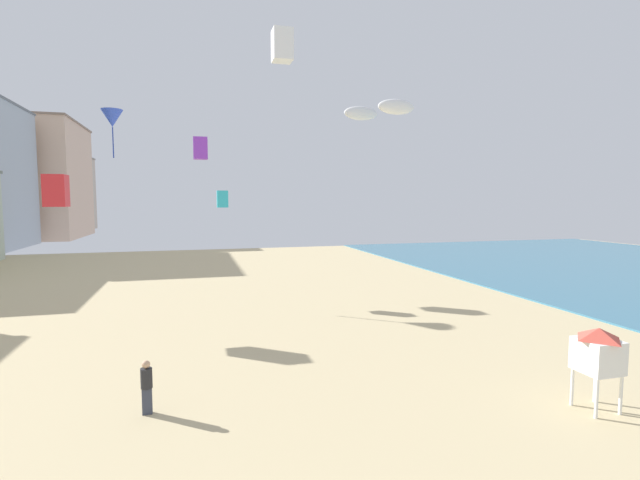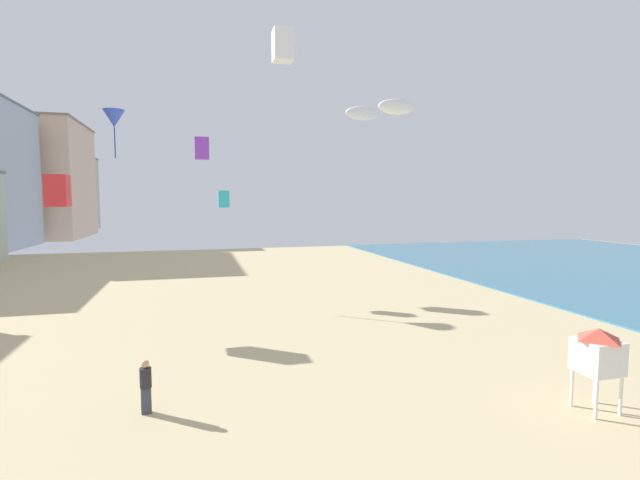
# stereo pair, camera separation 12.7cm
# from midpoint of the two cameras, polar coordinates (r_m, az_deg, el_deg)

# --- Properties ---
(boardwalk_hotel_distant) EXTENTS (17.44, 19.98, 19.71)m
(boardwalk_hotel_distant) POSITION_cam_midpoint_polar(r_m,az_deg,el_deg) (93.16, -32.28, 6.30)
(boardwalk_hotel_distant) COLOR beige
(boardwalk_hotel_distant) RESTS_ON ground
(boardwalk_hotel_furthest) EXTENTS (11.83, 15.02, 15.94)m
(boardwalk_hotel_furthest) POSITION_cam_midpoint_polar(r_m,az_deg,el_deg) (112.82, -29.20, 5.10)
(boardwalk_hotel_furthest) COLOR #C6B29E
(boardwalk_hotel_furthest) RESTS_ON ground
(kite_flyer) EXTENTS (0.34, 0.34, 1.64)m
(kite_flyer) POSITION_cam_midpoint_polar(r_m,az_deg,el_deg) (15.28, -20.54, -16.32)
(kite_flyer) COLOR #383D4C
(kite_flyer) RESTS_ON ground
(lifeguard_stand) EXTENTS (1.10, 1.10, 2.55)m
(lifeguard_stand) POSITION_cam_midpoint_polar(r_m,az_deg,el_deg) (16.54, 31.37, -11.72)
(lifeguard_stand) COLOR white
(lifeguard_stand) RESTS_ON ground
(kite_white_box) EXTENTS (0.97, 0.97, 1.53)m
(kite_white_box) POSITION_cam_midpoint_polar(r_m,az_deg,el_deg) (24.79, -4.47, 22.89)
(kite_white_box) COLOR white
(kite_red_box) EXTENTS (1.02, 1.02, 1.60)m
(kite_red_box) POSITION_cam_midpoint_polar(r_m,az_deg,el_deg) (26.62, -29.63, 5.33)
(kite_red_box) COLOR red
(kite_white_parafoil) EXTENTS (2.76, 0.77, 1.07)m
(kite_white_parafoil) POSITION_cam_midpoint_polar(r_m,az_deg,el_deg) (37.29, 5.38, 15.36)
(kite_white_parafoil) COLOR white
(kite_white_parafoil_2) EXTENTS (1.71, 0.47, 0.66)m
(kite_white_parafoil_2) POSITION_cam_midpoint_polar(r_m,az_deg,el_deg) (21.23, 9.62, 15.96)
(kite_white_parafoil_2) COLOR white
(kite_blue_delta) EXTENTS (1.40, 1.40, 3.18)m
(kite_blue_delta) POSITION_cam_midpoint_polar(r_m,az_deg,el_deg) (34.51, -24.06, 13.56)
(kite_blue_delta) COLOR blue
(kite_cyan_box) EXTENTS (0.69, 0.69, 1.09)m
(kite_cyan_box) POSITION_cam_midpoint_polar(r_m,az_deg,el_deg) (30.44, -11.73, 4.99)
(kite_cyan_box) COLOR #2DB7CC
(kite_purple_box) EXTENTS (0.97, 0.97, 1.52)m
(kite_purple_box) POSITION_cam_midpoint_polar(r_m,az_deg,el_deg) (34.13, -14.32, 10.94)
(kite_purple_box) COLOR purple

